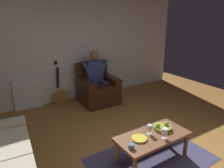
% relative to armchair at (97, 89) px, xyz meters
% --- Properties ---
extents(ground_plane, '(7.36, 7.36, 0.00)m').
position_rel_armchair_xyz_m(ground_plane, '(0.20, 2.54, -0.33)').
color(ground_plane, olive).
extents(wall_back, '(5.82, 0.06, 2.68)m').
position_rel_armchair_xyz_m(wall_back, '(0.20, -0.55, 1.01)').
color(wall_back, silver).
rests_on(wall_back, ground).
extents(rug, '(1.78, 1.14, 0.01)m').
position_rel_armchair_xyz_m(rug, '(0.34, 2.32, -0.32)').
color(rug, '#413E5B').
rests_on(rug, ground).
extents(armchair, '(0.84, 0.85, 0.96)m').
position_rel_armchair_xyz_m(armchair, '(0.00, 0.00, 0.00)').
color(armchair, '#371F12').
rests_on(armchair, ground).
extents(person_seated, '(0.66, 0.57, 1.24)m').
position_rel_armchair_xyz_m(person_seated, '(-0.00, -0.03, 0.34)').
color(person_seated, navy).
rests_on(person_seated, ground).
extents(coffee_table, '(1.07, 0.53, 0.41)m').
position_rel_armchair_xyz_m(coffee_table, '(0.34, 2.32, 0.02)').
color(coffee_table, brown).
rests_on(coffee_table, ground).
extents(guitar, '(0.37, 0.31, 1.03)m').
position_rel_armchair_xyz_m(guitar, '(0.81, -0.35, -0.10)').
color(guitar, '#A97638').
rests_on(guitar, ground).
extents(radiator, '(0.59, 0.06, 0.70)m').
position_rel_armchair_xyz_m(radiator, '(1.52, -0.48, 0.02)').
color(radiator, white).
rests_on(radiator, ground).
extents(wine_glass_near, '(0.07, 0.07, 0.14)m').
position_rel_armchair_xyz_m(wine_glass_near, '(0.37, 2.27, 0.18)').
color(wine_glass_near, silver).
rests_on(wine_glass_near, coffee_table).
extents(wine_glass_far, '(0.08, 0.08, 0.15)m').
position_rel_armchair_xyz_m(wine_glass_far, '(0.27, 2.47, 0.19)').
color(wine_glass_far, silver).
rests_on(wine_glass_far, coffee_table).
extents(fruit_bowl, '(0.27, 0.27, 0.11)m').
position_rel_armchair_xyz_m(fruit_bowl, '(0.12, 2.27, 0.12)').
color(fruit_bowl, olive).
rests_on(fruit_bowl, coffee_table).
extents(decorative_dish, '(0.21, 0.21, 0.02)m').
position_rel_armchair_xyz_m(decorative_dish, '(0.58, 2.30, 0.10)').
color(decorative_dish, gold).
rests_on(decorative_dish, coffee_table).
extents(candle_jar, '(0.08, 0.08, 0.06)m').
position_rel_armchair_xyz_m(candle_jar, '(0.79, 2.41, 0.11)').
color(candle_jar, slate).
rests_on(candle_jar, coffee_table).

